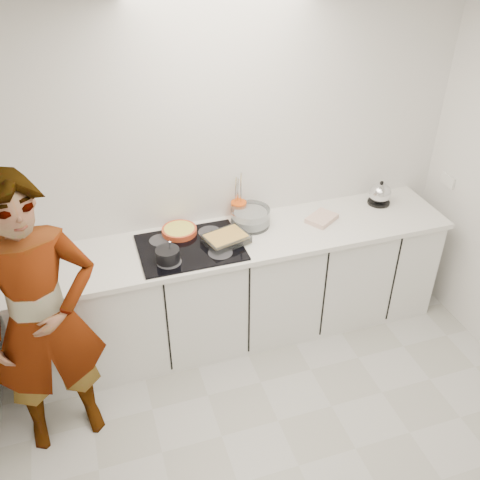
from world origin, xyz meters
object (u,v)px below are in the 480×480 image
object	(u,v)px
saucepan	(168,255)
kettle	(380,194)
hob	(190,247)
mixing_bowl	(250,218)
baking_dish	(226,238)
utensil_crock	(239,210)
cook	(43,321)
tart_dish	(179,231)

from	to	relation	value
saucepan	kettle	distance (m)	1.79
hob	mixing_bowl	xyz separation A→B (m)	(0.50, 0.16, 0.06)
baking_dish	utensil_crock	size ratio (longest dim) A/B	2.39
cook	hob	bearing A→B (deg)	18.88
mixing_bowl	baking_dish	bearing A→B (deg)	-142.68
saucepan	mixing_bowl	bearing A→B (deg)	22.40
tart_dish	baking_dish	xyz separation A→B (m)	(0.29, -0.22, 0.01)
kettle	cook	size ratio (longest dim) A/B	0.12
tart_dish	cook	xyz separation A→B (m)	(-0.96, -0.71, -0.01)
hob	kettle	world-z (taller)	kettle
kettle	mixing_bowl	bearing A→B (deg)	179.83
tart_dish	mixing_bowl	xyz separation A→B (m)	(0.54, -0.03, 0.03)
saucepan	baking_dish	size ratio (longest dim) A/B	0.56
kettle	cook	xyz separation A→B (m)	(-2.58, -0.67, -0.05)
tart_dish	utensil_crock	size ratio (longest dim) A/B	2.05
utensil_crock	mixing_bowl	bearing A→B (deg)	-64.11
utensil_crock	baking_dish	bearing A→B (deg)	-122.41
baking_dish	cook	size ratio (longest dim) A/B	0.19
baking_dish	mixing_bowl	world-z (taller)	mixing_bowl
tart_dish	hob	bearing A→B (deg)	-79.57
tart_dish	mixing_bowl	bearing A→B (deg)	-3.19
tart_dish	cook	size ratio (longest dim) A/B	0.16
hob	kettle	xyz separation A→B (m)	(1.59, 0.16, 0.08)
tart_dish	saucepan	world-z (taller)	saucepan
hob	baking_dish	bearing A→B (deg)	-6.01
hob	kettle	bearing A→B (deg)	5.67
cook	saucepan	bearing A→B (deg)	17.41
hob	tart_dish	distance (m)	0.20
mixing_bowl	cook	bearing A→B (deg)	-155.67
tart_dish	baking_dish	size ratio (longest dim) A/B	0.86
hob	cook	bearing A→B (deg)	-152.62
kettle	cook	bearing A→B (deg)	-165.39
baking_dish	cook	distance (m)	1.34
hob	saucepan	xyz separation A→B (m)	(-0.18, -0.12, 0.05)
tart_dish	kettle	distance (m)	1.62
saucepan	utensil_crock	xyz separation A→B (m)	(0.63, 0.39, 0.01)
hob	cook	xyz separation A→B (m)	(-1.00, -0.52, 0.02)
saucepan	utensil_crock	distance (m)	0.74
saucepan	mixing_bowl	world-z (taller)	saucepan
hob	saucepan	distance (m)	0.22
mixing_bowl	kettle	xyz separation A→B (m)	(1.09, -0.00, 0.02)
saucepan	mixing_bowl	xyz separation A→B (m)	(0.68, 0.28, 0.00)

